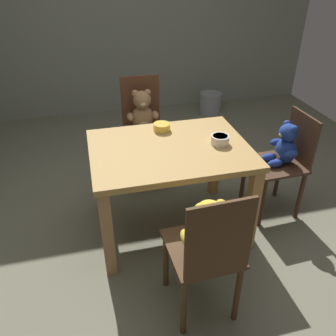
{
  "coord_description": "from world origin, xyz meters",
  "views": [
    {
      "loc": [
        -0.53,
        -2.07,
        1.89
      ],
      "look_at": [
        0.0,
        0.05,
        0.52
      ],
      "focal_mm": 37.09,
      "sensor_mm": 36.0,
      "label": 1
    }
  ],
  "objects_px": {
    "teddy_chair_far_center": "(143,122)",
    "porridge_bowl_yellow_far_center": "(162,127)",
    "dining_table": "(170,162)",
    "porridge_bowl_white_near_right": "(220,140)",
    "metal_pail": "(210,103)",
    "teddy_chair_near_right": "(283,154)",
    "teddy_chair_near_front": "(207,240)"
  },
  "relations": [
    {
      "from": "dining_table",
      "to": "teddy_chair_near_right",
      "type": "distance_m",
      "value": 0.93
    },
    {
      "from": "teddy_chair_far_center",
      "to": "teddy_chair_near_right",
      "type": "bearing_deg",
      "value": 54.09
    },
    {
      "from": "teddy_chair_near_right",
      "to": "dining_table",
      "type": "bearing_deg",
      "value": -1.77
    },
    {
      "from": "teddy_chair_near_right",
      "to": "porridge_bowl_yellow_far_center",
      "type": "bearing_deg",
      "value": -18.52
    },
    {
      "from": "dining_table",
      "to": "porridge_bowl_yellow_far_center",
      "type": "relative_size",
      "value": 8.69
    },
    {
      "from": "teddy_chair_near_right",
      "to": "porridge_bowl_yellow_far_center",
      "type": "height_order",
      "value": "teddy_chair_near_right"
    },
    {
      "from": "teddy_chair_far_center",
      "to": "teddy_chair_near_front",
      "type": "distance_m",
      "value": 1.57
    },
    {
      "from": "dining_table",
      "to": "porridge_bowl_white_near_right",
      "type": "height_order",
      "value": "porridge_bowl_white_near_right"
    },
    {
      "from": "metal_pail",
      "to": "teddy_chair_near_front",
      "type": "bearing_deg",
      "value": -110.71
    },
    {
      "from": "dining_table",
      "to": "metal_pail",
      "type": "height_order",
      "value": "dining_table"
    },
    {
      "from": "teddy_chair_far_center",
      "to": "metal_pail",
      "type": "relative_size",
      "value": 3.27
    },
    {
      "from": "porridge_bowl_white_near_right",
      "to": "metal_pail",
      "type": "xyz_separation_m",
      "value": [
        0.76,
        2.19,
        -0.62
      ]
    },
    {
      "from": "dining_table",
      "to": "teddy_chair_far_center",
      "type": "distance_m",
      "value": 0.78
    },
    {
      "from": "teddy_chair_near_front",
      "to": "metal_pail",
      "type": "height_order",
      "value": "teddy_chair_near_front"
    },
    {
      "from": "dining_table",
      "to": "teddy_chair_near_right",
      "type": "height_order",
      "value": "teddy_chair_near_right"
    },
    {
      "from": "teddy_chair_far_center",
      "to": "teddy_chair_near_front",
      "type": "xyz_separation_m",
      "value": [
        0.06,
        -1.57,
        -0.01
      ]
    },
    {
      "from": "dining_table",
      "to": "teddy_chair_far_center",
      "type": "height_order",
      "value": "teddy_chair_far_center"
    },
    {
      "from": "metal_pail",
      "to": "porridge_bowl_yellow_far_center",
      "type": "bearing_deg",
      "value": -120.68
    },
    {
      "from": "teddy_chair_near_right",
      "to": "porridge_bowl_white_near_right",
      "type": "relative_size",
      "value": 6.61
    },
    {
      "from": "teddy_chair_near_right",
      "to": "porridge_bowl_yellow_far_center",
      "type": "xyz_separation_m",
      "value": [
        -0.92,
        0.27,
        0.21
      ]
    },
    {
      "from": "teddy_chair_near_right",
      "to": "porridge_bowl_yellow_far_center",
      "type": "distance_m",
      "value": 0.98
    },
    {
      "from": "teddy_chair_far_center",
      "to": "metal_pail",
      "type": "xyz_separation_m",
      "value": [
        1.17,
        1.37,
        -0.44
      ]
    },
    {
      "from": "teddy_chair_near_right",
      "to": "metal_pail",
      "type": "height_order",
      "value": "teddy_chair_near_right"
    },
    {
      "from": "teddy_chair_near_front",
      "to": "porridge_bowl_white_near_right",
      "type": "distance_m",
      "value": 0.85
    },
    {
      "from": "teddy_chair_near_right",
      "to": "teddy_chair_near_front",
      "type": "bearing_deg",
      "value": 38.72
    },
    {
      "from": "teddy_chair_near_front",
      "to": "teddy_chair_near_right",
      "type": "bearing_deg",
      "value": -51.41
    },
    {
      "from": "teddy_chair_near_front",
      "to": "metal_pail",
      "type": "bearing_deg",
      "value": -23.13
    },
    {
      "from": "teddy_chair_far_center",
      "to": "porridge_bowl_yellow_far_center",
      "type": "xyz_separation_m",
      "value": [
        0.06,
        -0.5,
        0.17
      ]
    },
    {
      "from": "teddy_chair_near_front",
      "to": "teddy_chair_near_right",
      "type": "height_order",
      "value": "teddy_chair_near_front"
    },
    {
      "from": "teddy_chair_near_front",
      "to": "teddy_chair_far_center",
      "type": "bearing_deg",
      "value": -0.23
    },
    {
      "from": "teddy_chair_far_center",
      "to": "porridge_bowl_yellow_far_center",
      "type": "relative_size",
      "value": 7.52
    },
    {
      "from": "dining_table",
      "to": "porridge_bowl_white_near_right",
      "type": "xyz_separation_m",
      "value": [
        0.36,
        -0.04,
        0.16
      ]
    }
  ]
}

